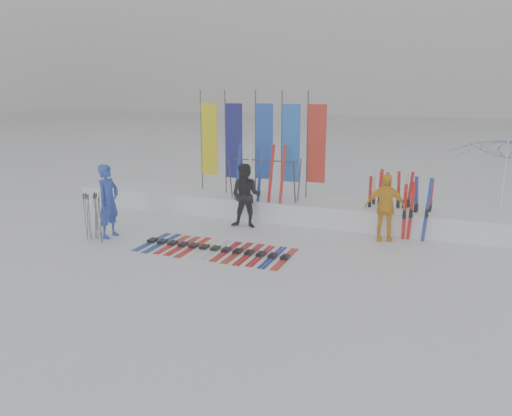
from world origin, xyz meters
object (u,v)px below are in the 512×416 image
at_px(person_blue, 109,201).
at_px(person_yellow, 385,207).
at_px(tent_canopy, 503,186).
at_px(ski_rack, 265,174).
at_px(person_black, 246,196).
at_px(ski_row, 215,249).

relative_size(person_blue, person_yellow, 1.11).
distance_m(person_blue, tent_canopy, 10.45).
bearing_deg(ski_rack, tent_canopy, 7.54).
bearing_deg(person_blue, tent_canopy, -65.90).
bearing_deg(tent_canopy, person_blue, -157.11).
height_order(person_black, tent_canopy, tent_canopy).
distance_m(tent_canopy, ski_row, 7.80).
bearing_deg(tent_canopy, ski_rack, -172.46).
xyz_separation_m(person_yellow, ski_row, (-3.71, -2.38, -0.84)).
height_order(person_black, person_yellow, person_black).
xyz_separation_m(tent_canopy, ski_rack, (-6.45, -0.85, 0.05)).
bearing_deg(person_blue, ski_row, -88.71).
bearing_deg(ski_row, person_yellow, 32.73).
xyz_separation_m(person_blue, ski_row, (3.08, 0.00, -0.94)).
bearing_deg(person_blue, ski_rack, -43.47).
bearing_deg(ski_rack, person_yellow, -12.76).
distance_m(person_blue, ski_row, 3.22).
bearing_deg(tent_canopy, person_black, -164.12).
bearing_deg(ski_row, tent_canopy, 31.81).
bearing_deg(tent_canopy, ski_row, -148.19).
relative_size(person_blue, ski_row, 0.52).
bearing_deg(person_yellow, tent_canopy, 16.84).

